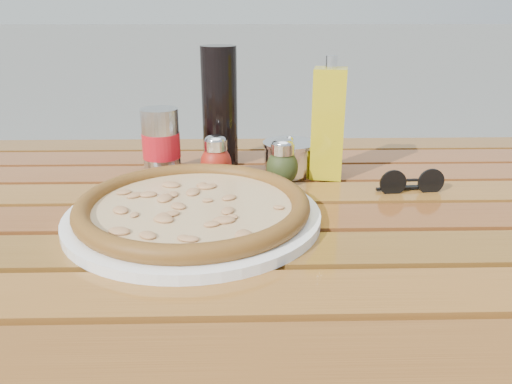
{
  "coord_description": "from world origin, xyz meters",
  "views": [
    {
      "loc": [
        -0.02,
        -0.67,
        1.04
      ],
      "look_at": [
        0.0,
        0.02,
        0.78
      ],
      "focal_mm": 35.0,
      "sensor_mm": 36.0,
      "label": 1
    }
  ],
  "objects_px": {
    "olive_oil_cruet": "(328,123)",
    "sunglasses": "(411,183)",
    "table": "(256,262)",
    "parmesan_tin": "(289,158)",
    "pepper_shaker": "(216,159)",
    "pizza": "(193,205)",
    "oregano_shaker": "(282,163)",
    "dark_bottle": "(220,107)",
    "plate": "(194,216)",
    "soda_can": "(161,143)"
  },
  "relations": [
    {
      "from": "olive_oil_cruet",
      "to": "sunglasses",
      "type": "relative_size",
      "value": 1.91
    },
    {
      "from": "table",
      "to": "olive_oil_cruet",
      "type": "height_order",
      "value": "olive_oil_cruet"
    },
    {
      "from": "parmesan_tin",
      "to": "sunglasses",
      "type": "height_order",
      "value": "parmesan_tin"
    },
    {
      "from": "table",
      "to": "parmesan_tin",
      "type": "relative_size",
      "value": 13.52
    },
    {
      "from": "parmesan_tin",
      "to": "pepper_shaker",
      "type": "bearing_deg",
      "value": -167.19
    },
    {
      "from": "pizza",
      "to": "parmesan_tin",
      "type": "distance_m",
      "value": 0.26
    },
    {
      "from": "table",
      "to": "pizza",
      "type": "height_order",
      "value": "pizza"
    },
    {
      "from": "oregano_shaker",
      "to": "sunglasses",
      "type": "distance_m",
      "value": 0.21
    },
    {
      "from": "pizza",
      "to": "dark_bottle",
      "type": "height_order",
      "value": "dark_bottle"
    },
    {
      "from": "parmesan_tin",
      "to": "olive_oil_cruet",
      "type": "bearing_deg",
      "value": -13.22
    },
    {
      "from": "oregano_shaker",
      "to": "olive_oil_cruet",
      "type": "xyz_separation_m",
      "value": [
        0.08,
        0.04,
        0.06
      ]
    },
    {
      "from": "plate",
      "to": "olive_oil_cruet",
      "type": "xyz_separation_m",
      "value": [
        0.22,
        0.19,
        0.09
      ]
    },
    {
      "from": "sunglasses",
      "to": "pizza",
      "type": "bearing_deg",
      "value": -167.68
    },
    {
      "from": "pizza",
      "to": "oregano_shaker",
      "type": "height_order",
      "value": "oregano_shaker"
    },
    {
      "from": "table",
      "to": "olive_oil_cruet",
      "type": "relative_size",
      "value": 6.67
    },
    {
      "from": "soda_can",
      "to": "parmesan_tin",
      "type": "height_order",
      "value": "soda_can"
    },
    {
      "from": "pepper_shaker",
      "to": "oregano_shaker",
      "type": "xyz_separation_m",
      "value": [
        0.11,
        -0.03,
        0.0
      ]
    },
    {
      "from": "pepper_shaker",
      "to": "dark_bottle",
      "type": "relative_size",
      "value": 0.37
    },
    {
      "from": "pepper_shaker",
      "to": "olive_oil_cruet",
      "type": "relative_size",
      "value": 0.39
    },
    {
      "from": "plate",
      "to": "pizza",
      "type": "relative_size",
      "value": 0.97
    },
    {
      "from": "pizza",
      "to": "sunglasses",
      "type": "height_order",
      "value": "sunglasses"
    },
    {
      "from": "oregano_shaker",
      "to": "table",
      "type": "bearing_deg",
      "value": -108.86
    },
    {
      "from": "oregano_shaker",
      "to": "dark_bottle",
      "type": "relative_size",
      "value": 0.37
    },
    {
      "from": "pepper_shaker",
      "to": "oregano_shaker",
      "type": "relative_size",
      "value": 1.0
    },
    {
      "from": "pepper_shaker",
      "to": "soda_can",
      "type": "distance_m",
      "value": 0.1
    },
    {
      "from": "pepper_shaker",
      "to": "sunglasses",
      "type": "distance_m",
      "value": 0.33
    },
    {
      "from": "oregano_shaker",
      "to": "parmesan_tin",
      "type": "height_order",
      "value": "oregano_shaker"
    },
    {
      "from": "pizza",
      "to": "soda_can",
      "type": "bearing_deg",
      "value": 109.83
    },
    {
      "from": "pepper_shaker",
      "to": "plate",
      "type": "bearing_deg",
      "value": -97.5
    },
    {
      "from": "soda_can",
      "to": "oregano_shaker",
      "type": "bearing_deg",
      "value": -14.81
    },
    {
      "from": "plate",
      "to": "parmesan_tin",
      "type": "relative_size",
      "value": 3.48
    },
    {
      "from": "olive_oil_cruet",
      "to": "parmesan_tin",
      "type": "xyz_separation_m",
      "value": [
        -0.06,
        0.02,
        -0.07
      ]
    },
    {
      "from": "pizza",
      "to": "parmesan_tin",
      "type": "bearing_deg",
      "value": 53.37
    },
    {
      "from": "dark_bottle",
      "to": "olive_oil_cruet",
      "type": "bearing_deg",
      "value": -23.4
    },
    {
      "from": "sunglasses",
      "to": "dark_bottle",
      "type": "bearing_deg",
      "value": 147.33
    },
    {
      "from": "sunglasses",
      "to": "olive_oil_cruet",
      "type": "bearing_deg",
      "value": 141.14
    },
    {
      "from": "pizza",
      "to": "olive_oil_cruet",
      "type": "height_order",
      "value": "olive_oil_cruet"
    },
    {
      "from": "pepper_shaker",
      "to": "dark_bottle",
      "type": "bearing_deg",
      "value": 87.66
    },
    {
      "from": "plate",
      "to": "parmesan_tin",
      "type": "height_order",
      "value": "parmesan_tin"
    },
    {
      "from": "plate",
      "to": "olive_oil_cruet",
      "type": "relative_size",
      "value": 1.71
    },
    {
      "from": "table",
      "to": "plate",
      "type": "xyz_separation_m",
      "value": [
        -0.09,
        -0.01,
        0.08
      ]
    },
    {
      "from": "sunglasses",
      "to": "soda_can",
      "type": "bearing_deg",
      "value": 161.72
    },
    {
      "from": "pizza",
      "to": "pepper_shaker",
      "type": "distance_m",
      "value": 0.18
    },
    {
      "from": "pizza",
      "to": "plate",
      "type": "bearing_deg",
      "value": 180.0
    },
    {
      "from": "plate",
      "to": "oregano_shaker",
      "type": "distance_m",
      "value": 0.21
    },
    {
      "from": "pepper_shaker",
      "to": "oregano_shaker",
      "type": "distance_m",
      "value": 0.12
    },
    {
      "from": "plate",
      "to": "pepper_shaker",
      "type": "height_order",
      "value": "pepper_shaker"
    },
    {
      "from": "olive_oil_cruet",
      "to": "soda_can",
      "type": "bearing_deg",
      "value": 177.01
    },
    {
      "from": "soda_can",
      "to": "sunglasses",
      "type": "bearing_deg",
      "value": -13.55
    },
    {
      "from": "soda_can",
      "to": "pepper_shaker",
      "type": "bearing_deg",
      "value": -16.92
    }
  ]
}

